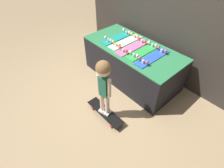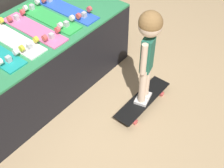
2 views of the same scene
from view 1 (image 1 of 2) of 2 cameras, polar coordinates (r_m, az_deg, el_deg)
The scene contains 9 objects.
ground_plane at distance 3.35m, azimuth -0.10°, elevation -1.51°, with size 16.00×16.00×0.00m, color tan.
display_rack at distance 3.41m, azimuth 6.56°, elevation 6.82°, with size 1.85×0.89×0.70m.
skateboard_teal_on_rack at distance 3.48m, azimuth 1.86°, elevation 15.06°, with size 0.18×0.73×0.09m.
skateboard_white_on_rack at distance 3.35m, azimuth 4.47°, elevation 13.71°, with size 0.18×0.73×0.09m.
skateboard_pink_on_rack at distance 3.19m, azimuth 6.78°, elevation 11.99°, with size 0.18×0.73×0.09m.
skateboard_green_on_rack at distance 3.10m, azimuth 10.18°, elevation 10.54°, with size 0.18×0.73×0.09m.
skateboard_blue_on_rack at distance 2.98m, azimuth 13.09°, elevation 8.59°, with size 0.18×0.73×0.09m.
skateboard_on_floor at distance 2.87m, azimuth -2.28°, elevation -9.23°, with size 0.72×0.19×0.09m.
child at distance 2.35m, azimuth -2.74°, elevation 1.46°, with size 0.23×0.20×0.99m.
Camera 1 is at (1.79, -1.58, 2.34)m, focal length 28.00 mm.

